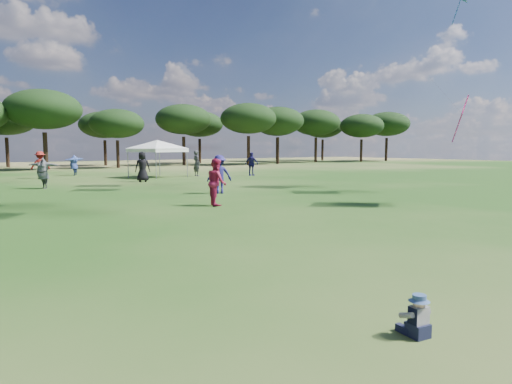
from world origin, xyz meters
TOP-DOWN VIEW (x-y plane):
  - tree_line at (2.39, 47.41)m, footprint 108.78×17.63m
  - tent_right at (8.05, 28.45)m, footprint 5.94×5.94m
  - toddler at (0.35, 2.13)m, footprint 0.34×0.37m
  - festival_crowd at (-0.33, 24.37)m, footprint 29.05×22.57m

SIDE VIEW (x-z plane):
  - toddler at x=0.35m, z-range -0.03..0.46m
  - festival_crowd at x=-0.33m, z-range -0.09..1.82m
  - tent_right at x=8.05m, z-range 1.05..4.01m
  - tree_line at x=2.39m, z-range 1.54..9.31m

